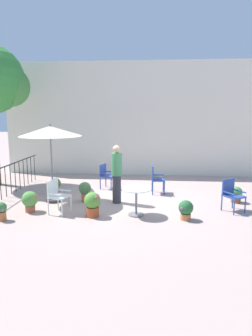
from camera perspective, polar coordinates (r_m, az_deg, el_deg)
The scene contains 17 objects.
ground_plane at distance 9.76m, azimuth 0.04°, elevation -5.89°, with size 60.00×60.00×0.00m, color #AF958C.
villa_facade at distance 13.40m, azimuth 1.54°, elevation 8.99°, with size 11.21×0.30×4.80m, color silver.
terrace_railing at distance 10.66m, azimuth -21.37°, elevation -1.47°, with size 0.03×5.29×1.01m.
patio_umbrella_0 at distance 9.46m, azimuth -13.78°, elevation 6.42°, with size 1.85×1.85×2.38m.
cafe_table_0 at distance 8.24m, azimuth 1.90°, elevation -5.31°, with size 0.77×0.77×0.73m.
patio_chair_0 at distance 11.08m, azimuth -3.64°, elevation -1.16°, with size 0.60×0.58×0.88m.
patio_chair_1 at distance 9.09m, azimuth 18.90°, elevation -4.38°, with size 0.65×0.66×0.89m.
patio_chair_2 at distance 8.59m, azimuth -12.62°, elevation -4.65°, with size 0.58×0.61×0.93m.
patio_chair_3 at distance 10.43m, azimuth 5.53°, elevation -1.71°, with size 0.44×0.50×0.96m.
potted_plant_0 at distance 9.57m, azimuth -7.59°, elevation -4.04°, with size 0.38×0.38×0.61m.
potted_plant_1 at distance 10.01m, azimuth 19.64°, elevation -4.56°, with size 0.36×0.36×0.50m.
potted_plant_2 at distance 10.58m, azimuth -12.80°, elevation -3.05°, with size 0.34×0.34×0.55m.
potted_plant_3 at distance 8.51m, azimuth -22.01°, elevation -7.26°, with size 0.28×0.29×0.49m.
potted_plant_4 at distance 8.95m, azimuth -17.29°, elevation -5.71°, with size 0.44×0.44×0.58m.
potted_plant_5 at distance 8.10m, azimuth 10.98°, elevation -7.46°, with size 0.38×0.38×0.51m.
potted_plant_6 at distance 8.22m, azimuth -6.20°, elevation -6.50°, with size 0.43×0.43×0.66m.
standing_person at distance 9.26m, azimuth -1.73°, elevation -1.00°, with size 0.44×0.44×1.75m.
Camera 1 is at (0.81, -9.33, 2.76)m, focal length 33.06 mm.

